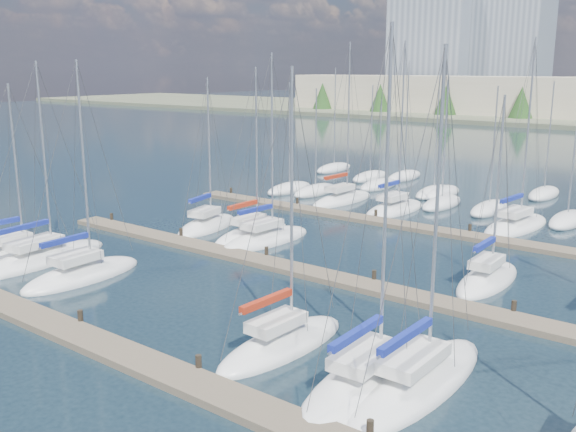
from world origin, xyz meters
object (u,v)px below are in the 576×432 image
Objects in this scene: sailboat_j at (266,239)px; sailboat_c at (82,275)px; sailboat_o at (394,209)px; sailboat_i at (252,233)px; sailboat_d at (282,344)px; sailboat_h at (207,226)px; sailboat_e at (370,379)px; sailboat_l at (487,280)px; sailboat_n at (342,200)px; sailboat_f at (418,382)px; sailboat_a at (14,255)px; sailboat_b at (42,259)px; sailboat_p at (516,226)px.

sailboat_j is 13.34m from sailboat_c.
sailboat_o is (2.49, 14.45, 0.01)m from sailboat_j.
sailboat_i is at bearing 167.64° from sailboat_j.
sailboat_j reaches higher than sailboat_d.
sailboat_e reaches higher than sailboat_h.
sailboat_l is 0.89× the size of sailboat_i.
sailboat_h is 0.84× the size of sailboat_e.
sailboat_n is 1.13× the size of sailboat_c.
sailboat_j is 17.91m from sailboat_d.
sailboat_d is 0.94× the size of sailboat_f.
sailboat_e reaches higher than sailboat_a.
sailboat_j is at bearing -97.57° from sailboat_o.
sailboat_c is at bearing -11.14° from sailboat_b.
sailboat_i is at bearing -129.98° from sailboat_p.
sailboat_n reaches higher than sailboat_a.
sailboat_n is 35.05m from sailboat_e.
sailboat_i reaches higher than sailboat_l.
sailboat_n is at bearing 73.01° from sailboat_b.
sailboat_a is at bearing -124.19° from sailboat_p.
sailboat_p reaches higher than sailboat_o.
sailboat_o is at bearing 133.67° from sailboat_l.
sailboat_e is at bearing -4.07° from sailboat_c.
sailboat_o reaches higher than sailboat_d.
sailboat_f is (24.47, -13.06, -0.00)m from sailboat_h.
sailboat_j reaches higher than sailboat_h.
sailboat_j reaches higher than sailboat_f.
sailboat_i is at bearing 58.17° from sailboat_a.
sailboat_n reaches higher than sailboat_h.
sailboat_n is 23.82m from sailboat_l.
sailboat_c is at bearing -145.56° from sailboat_l.
sailboat_f is at bearing -1.43° from sailboat_c.
sailboat_h is (-18.98, -14.60, -0.00)m from sailboat_p.
sailboat_p reaches higher than sailboat_l.
sailboat_i is (1.49, -14.55, -0.00)m from sailboat_n.
sailboat_l is at bearing -10.97° from sailboat_h.
sailboat_b is (-5.04, -27.58, -0.03)m from sailboat_n.
sailboat_e is at bearing -9.43° from sailboat_b.
sailboat_p is at bearing 53.54° from sailboat_j.
sailboat_c reaches higher than sailboat_b.
sailboat_f reaches higher than sailboat_d.
sailboat_o is 19.02m from sailboat_l.
sailboat_d is (18.10, -13.61, 0.01)m from sailboat_h.
sailboat_f reaches higher than sailboat_a.
sailboat_i is (4.35, 0.25, 0.02)m from sailboat_h.
sailboat_b is at bearing -119.39° from sailboat_j.
sailboat_n is 1.00× the size of sailboat_o.
sailboat_f is at bearing -49.00° from sailboat_n.
sailboat_h is at bearing 99.77° from sailboat_c.
sailboat_b is 0.97× the size of sailboat_f.
sailboat_n is at bearing 106.58° from sailboat_j.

